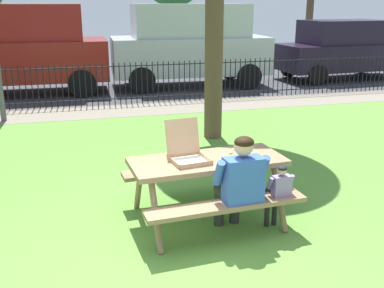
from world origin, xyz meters
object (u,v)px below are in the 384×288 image
object	(u,v)px
pizza_box_open	(187,151)
parked_car_center	(190,43)
adult_at_table	(239,181)
pizza_slice_on_table	(240,152)
child_at_table	(278,191)
picnic_table_foreground	(207,173)
parked_car_left	(21,47)
parked_car_right	(343,49)

from	to	relation	value
pizza_box_open	parked_car_center	size ratio (longest dim) A/B	0.11
adult_at_table	parked_car_center	world-z (taller)	parked_car_center
pizza_slice_on_table	child_at_table	bearing A→B (deg)	-69.03
picnic_table_foreground	adult_at_table	world-z (taller)	adult_at_table
picnic_table_foreground	child_at_table	size ratio (longest dim) A/B	2.33
parked_car_left	parked_car_right	size ratio (longest dim) A/B	1.06
parked_car_right	picnic_table_foreground	bearing A→B (deg)	-129.71
picnic_table_foreground	parked_car_left	world-z (taller)	parked_car_left
pizza_slice_on_table	child_at_table	size ratio (longest dim) A/B	0.39
pizza_box_open	child_at_table	bearing A→B (deg)	-29.44
adult_at_table	parked_car_center	distance (m)	9.67
pizza_slice_on_table	parked_car_left	distance (m)	9.41
parked_car_left	parked_car_center	xyz separation A→B (m)	(4.87, -0.00, 0.00)
parked_car_left	parked_car_center	bearing A→B (deg)	-0.00
pizza_box_open	adult_at_table	xyz separation A→B (m)	(0.46, -0.52, -0.22)
adult_at_table	parked_car_right	world-z (taller)	parked_car_right
adult_at_table	parked_car_left	world-z (taller)	parked_car_left
pizza_slice_on_table	parked_car_center	world-z (taller)	parked_car_center
parked_car_center	pizza_slice_on_table	bearing A→B (deg)	-100.87
pizza_box_open	parked_car_left	world-z (taller)	parked_car_left
parked_car_center	parked_car_right	world-z (taller)	parked_car_center
adult_at_table	parked_car_right	xyz separation A→B (m)	(7.23, 9.45, 0.35)
parked_car_center	parked_car_right	xyz separation A→B (m)	(5.30, -0.00, -0.30)
picnic_table_foreground	pizza_box_open	bearing A→B (deg)	171.71
pizza_box_open	pizza_slice_on_table	distance (m)	0.71
child_at_table	parked_car_right	distance (m)	11.63
parked_car_left	adult_at_table	bearing A→B (deg)	-72.75
child_at_table	parked_car_center	distance (m)	9.60
child_at_table	parked_car_left	world-z (taller)	parked_car_left
pizza_box_open	child_at_table	size ratio (longest dim) A/B	0.64
parked_car_center	pizza_box_open	bearing A→B (deg)	-104.99
pizza_box_open	parked_car_right	distance (m)	11.79
picnic_table_foreground	parked_car_center	size ratio (longest dim) A/B	0.40
child_at_table	parked_car_center	world-z (taller)	parked_car_center
adult_at_table	child_at_table	xyz separation A→B (m)	(0.47, -0.00, -0.16)
picnic_table_foreground	parked_car_left	bearing A→B (deg)	106.88
pizza_box_open	adult_at_table	world-z (taller)	pizza_box_open
pizza_box_open	adult_at_table	bearing A→B (deg)	-48.91
child_at_table	parked_car_right	world-z (taller)	parked_car_right
picnic_table_foreground	adult_at_table	xyz separation A→B (m)	(0.21, -0.49, 0.06)
pizza_box_open	parked_car_left	bearing A→B (deg)	105.52
pizza_box_open	child_at_table	distance (m)	1.13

